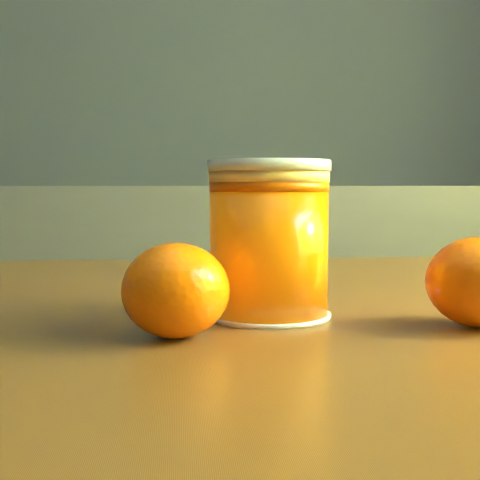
{
  "coord_description": "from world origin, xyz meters",
  "views": [
    {
      "loc": [
        0.73,
        -0.31,
        0.89
      ],
      "look_at": [
        0.74,
        0.18,
        0.86
      ],
      "focal_mm": 50.0,
      "sensor_mm": 36.0,
      "label": 1
    }
  ],
  "objects": [
    {
      "name": "table",
      "position": [
        0.81,
        0.21,
        0.7
      ],
      "size": [
        1.13,
        0.83,
        0.8
      ],
      "rotation": [
        0.0,
        0.0,
        0.08
      ],
      "color": "brown",
      "rests_on": "ground"
    },
    {
      "name": "juice_glass",
      "position": [
        0.76,
        0.17,
        0.86
      ],
      "size": [
        0.09,
        0.09,
        0.11
      ],
      "rotation": [
        0.0,
        0.0,
        0.13
      ],
      "color": "#DD6204",
      "rests_on": "table"
    },
    {
      "name": "orange_front",
      "position": [
        0.7,
        0.1,
        0.83
      ],
      "size": [
        0.08,
        0.08,
        0.06
      ],
      "primitive_type": "ellipsoid",
      "rotation": [
        0.0,
        0.0,
        0.16
      ],
      "color": "#FF6405",
      "rests_on": "table"
    },
    {
      "name": "orange_back",
      "position": [
        0.9,
        0.13,
        0.83
      ],
      "size": [
        0.07,
        0.07,
        0.06
      ],
      "primitive_type": "ellipsoid",
      "rotation": [
        0.0,
        0.0,
        0.05
      ],
      "color": "#FF6405",
      "rests_on": "table"
    }
  ]
}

